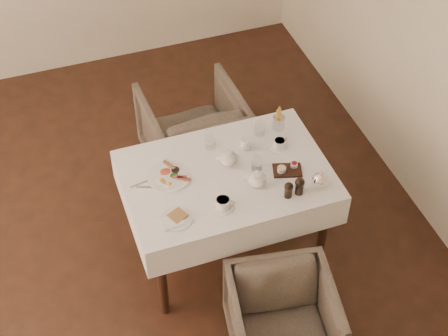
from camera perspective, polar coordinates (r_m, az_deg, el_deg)
name	(u,v)px	position (r m, az deg, el deg)	size (l,w,h in m)	color
table	(227,187)	(4.34, 0.22, -1.55)	(1.28, 0.88, 0.75)	black
armchair_near	(282,321)	(4.16, 4.85, -12.57)	(0.61, 0.62, 0.57)	#453B32
armchair_far	(193,131)	(5.18, -2.56, 3.09)	(0.71, 0.73, 0.66)	#453B32
breakfast_plate	(169,176)	(4.24, -4.61, -0.65)	(0.27, 0.27, 0.03)	white
side_plate	(175,219)	(4.00, -4.06, -4.26)	(0.19, 0.19, 0.02)	white
teapot_centre	(228,157)	(4.27, 0.35, 0.90)	(0.15, 0.12, 0.12)	white
teapot_front	(257,179)	(4.14, 2.78, -0.91)	(0.16, 0.12, 0.12)	white
creamer	(246,143)	(4.39, 1.83, 2.08)	(0.07, 0.07, 0.08)	white
teacup_near	(223,204)	(4.04, -0.09, -2.98)	(0.14, 0.14, 0.07)	white
teacup_far	(280,144)	(4.42, 4.64, 2.01)	(0.12, 0.12, 0.06)	white
glass_left	(211,141)	(4.39, -1.12, 2.26)	(0.07, 0.07, 0.10)	silver
glass_mid	(257,163)	(4.25, 2.75, 0.41)	(0.07, 0.07, 0.10)	silver
glass_right	(260,129)	(4.49, 2.99, 3.30)	(0.07, 0.07, 0.09)	silver
condiment_board	(287,170)	(4.27, 5.26, -0.13)	(0.20, 0.16, 0.05)	black
pepper_mill_left	(288,190)	(4.10, 5.38, -1.82)	(0.06, 0.06, 0.11)	black
pepper_mill_right	(299,186)	(4.12, 6.29, -1.48)	(0.06, 0.06, 0.12)	black
silver_pot	(320,179)	(4.17, 7.97, -0.89)	(0.12, 0.10, 0.13)	white
fries_cup	(279,120)	(4.52, 4.58, 4.03)	(0.08, 0.08, 0.17)	silver
cutlery_fork	(144,182)	(4.23, -6.68, -1.19)	(0.01, 0.18, 0.00)	silver
cutlery_knife	(152,187)	(4.19, -5.97, -1.61)	(0.02, 0.19, 0.00)	silver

